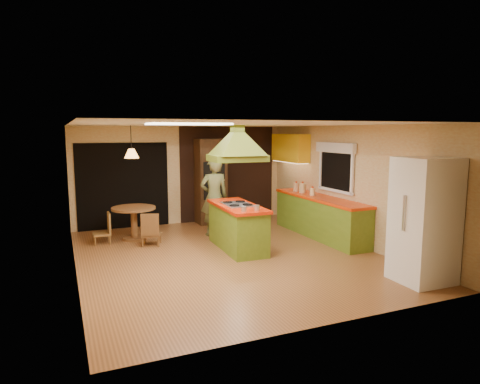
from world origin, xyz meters
name	(u,v)px	position (x,y,z in m)	size (l,w,h in m)	color
ground	(229,256)	(0.00, 0.00, 0.00)	(6.50, 6.50, 0.00)	#955B30
room_walls	(228,191)	(0.00, 0.00, 1.25)	(5.50, 6.50, 6.50)	beige
ceiling_plane	(228,125)	(0.00, 0.00, 2.50)	(6.50, 6.50, 0.00)	silver
brick_panel	(228,173)	(1.25, 3.23, 1.25)	(2.64, 0.03, 2.50)	#381E14
nook_opening	(123,186)	(-1.50, 3.23, 1.05)	(2.20, 0.03, 2.10)	black
right_counter	(320,217)	(2.45, 0.60, 0.46)	(0.62, 3.05, 0.92)	olive
upper_cabinets	(290,148)	(2.57, 2.20, 1.95)	(0.34, 1.40, 0.70)	yellow
window_right	(336,159)	(2.70, 0.40, 1.77)	(0.12, 1.35, 1.06)	black
fluor_panel	(189,124)	(-1.10, -1.20, 2.48)	(1.20, 0.60, 0.03)	white
kitchen_island	(237,226)	(0.35, 0.39, 0.46)	(0.80, 1.85, 0.93)	olive
range_hood	(237,138)	(0.35, 0.39, 2.25)	(1.10, 0.82, 0.80)	#5F6F1B
man	(214,197)	(0.30, 1.65, 0.89)	(0.65, 0.43, 1.78)	#4F522B
refrigerator	(424,220)	(2.32, -2.51, 0.99)	(0.81, 0.77, 1.98)	white
wall_oven	(210,181)	(0.66, 2.95, 1.09)	(0.73, 0.61, 2.19)	#422915
dining_table	(134,217)	(-1.46, 2.00, 0.51)	(0.96, 0.96, 0.72)	brown
chair_left	(102,228)	(-2.16, 1.90, 0.33)	(0.36, 0.36, 0.66)	brown
chair_near	(151,229)	(-1.21, 1.35, 0.35)	(0.39, 0.39, 0.70)	brown
pendant_lamp	(132,153)	(-1.46, 2.00, 1.90)	(0.31, 0.31, 0.20)	#FF9E3F
canister_large	(303,188)	(2.40, 1.28, 1.03)	(0.16, 0.16, 0.23)	beige
canister_medium	(296,187)	(2.40, 1.57, 1.02)	(0.14, 0.14, 0.20)	beige
canister_small	(312,192)	(2.40, 0.84, 1.00)	(0.12, 0.12, 0.16)	#FEF5CC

